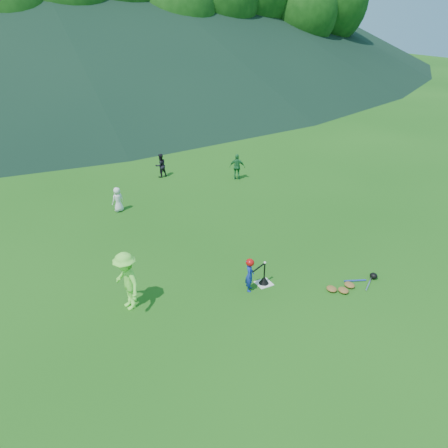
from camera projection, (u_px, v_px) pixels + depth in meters
name	position (u px, v px, depth m)	size (l,w,h in m)	color
ground	(264.00, 284.00, 13.08)	(120.00, 120.00, 0.00)	#194E12
home_plate	(264.00, 283.00, 13.08)	(0.45, 0.45, 0.02)	silver
baseball	(265.00, 263.00, 12.75)	(0.08, 0.08, 0.08)	white
batter_child	(250.00, 275.00, 12.58)	(0.37, 0.24, 1.02)	#172C9F
adult_coach	(126.00, 281.00, 11.69)	(1.10, 0.64, 1.71)	#7AF548
fielder_a	(118.00, 200.00, 17.46)	(0.50, 0.32, 1.02)	silver
fielder_b	(161.00, 165.00, 20.95)	(0.56, 0.44, 1.15)	black
fielder_c	(237.00, 167.00, 20.63)	(0.73, 0.30, 1.24)	#217037
batting_tee	(264.00, 280.00, 13.02)	(0.30, 0.30, 0.68)	black
batter_gear	(251.00, 263.00, 12.40)	(0.72, 0.29, 0.38)	#AE0B0B
equipment_pile	(350.00, 285.00, 12.90)	(1.80, 0.73, 0.19)	olive
outfield_fence	(71.00, 100.00, 34.73)	(70.07, 0.08, 1.33)	gray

